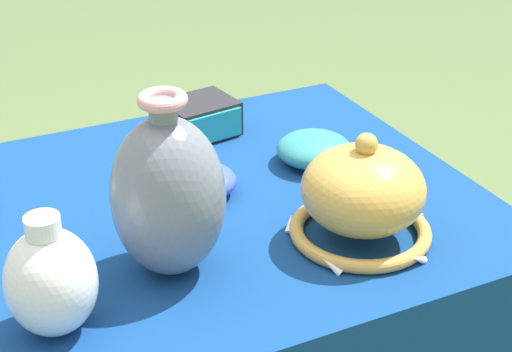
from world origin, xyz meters
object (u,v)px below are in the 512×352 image
object	(u,v)px
vase_dome_bell	(362,197)
mosaic_tile_box	(201,118)
bowl_shallow_teal	(314,149)
jar_round_porcelain	(51,281)
bowl_shallow_cobalt	(201,181)
vase_tall_bulbous	(168,195)

from	to	relation	value
vase_dome_bell	mosaic_tile_box	xyz separation A→B (m)	(-0.08, 0.46, -0.04)
vase_dome_bell	bowl_shallow_teal	xyz separation A→B (m)	(0.06, 0.25, -0.04)
jar_round_porcelain	vase_dome_bell	bearing A→B (deg)	2.34
vase_dome_bell	bowl_shallow_cobalt	bearing A→B (deg)	126.48
vase_dome_bell	mosaic_tile_box	distance (m)	0.46
vase_dome_bell	bowl_shallow_teal	distance (m)	0.26
vase_tall_bulbous	mosaic_tile_box	size ratio (longest dim) A/B	1.88
bowl_shallow_cobalt	vase_dome_bell	bearing A→B (deg)	-53.52
bowl_shallow_cobalt	jar_round_porcelain	world-z (taller)	jar_round_porcelain
vase_tall_bulbous	mosaic_tile_box	world-z (taller)	vase_tall_bulbous
vase_tall_bulbous	vase_dome_bell	bearing A→B (deg)	-8.86
mosaic_tile_box	jar_round_porcelain	size ratio (longest dim) A/B	0.86
mosaic_tile_box	bowl_shallow_cobalt	world-z (taller)	mosaic_tile_box
mosaic_tile_box	bowl_shallow_teal	distance (m)	0.25
vase_tall_bulbous	bowl_shallow_cobalt	bearing A→B (deg)	56.89
bowl_shallow_cobalt	jar_round_porcelain	size ratio (longest dim) A/B	0.71
bowl_shallow_teal	vase_dome_bell	bearing A→B (deg)	-103.17
bowl_shallow_teal	jar_round_porcelain	xyz separation A→B (m)	(-0.53, -0.27, 0.05)
vase_dome_bell	bowl_shallow_cobalt	distance (m)	0.29
bowl_shallow_cobalt	bowl_shallow_teal	xyz separation A→B (m)	(0.23, 0.02, 0.00)
mosaic_tile_box	jar_round_porcelain	world-z (taller)	jar_round_porcelain
vase_tall_bulbous	jar_round_porcelain	distance (m)	0.20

